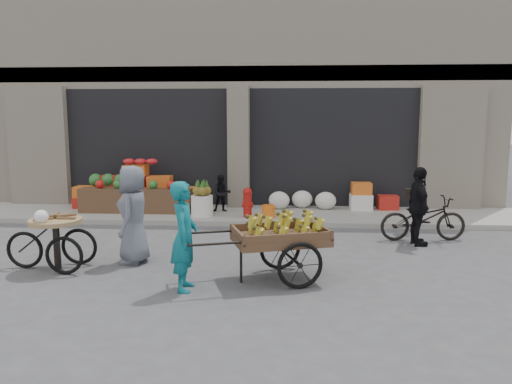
# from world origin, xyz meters

# --- Properties ---
(ground) EXTENTS (80.00, 80.00, 0.00)m
(ground) POSITION_xyz_m (0.00, 0.00, 0.00)
(ground) COLOR #424244
(ground) RESTS_ON ground
(sidewalk) EXTENTS (18.00, 2.20, 0.12)m
(sidewalk) POSITION_xyz_m (0.00, 4.10, 0.06)
(sidewalk) COLOR gray
(sidewalk) RESTS_ON ground
(building) EXTENTS (14.00, 6.45, 7.00)m
(building) POSITION_xyz_m (0.00, 8.03, 3.37)
(building) COLOR beige
(building) RESTS_ON ground
(fruit_display) EXTENTS (3.10, 1.12, 1.24)m
(fruit_display) POSITION_xyz_m (-2.48, 4.38, 0.67)
(fruit_display) COLOR #B02018
(fruit_display) RESTS_ON sidewalk
(pineapple_bin) EXTENTS (0.52, 0.52, 0.50)m
(pineapple_bin) POSITION_xyz_m (-0.75, 3.60, 0.37)
(pineapple_bin) COLOR silver
(pineapple_bin) RESTS_ON sidewalk
(fire_hydrant) EXTENTS (0.22, 0.22, 0.71)m
(fire_hydrant) POSITION_xyz_m (0.35, 3.55, 0.50)
(fire_hydrant) COLOR #A5140F
(fire_hydrant) RESTS_ON sidewalk
(orange_bucket) EXTENTS (0.32, 0.32, 0.30)m
(orange_bucket) POSITION_xyz_m (0.85, 3.50, 0.27)
(orange_bucket) COLOR orange
(orange_bucket) RESTS_ON sidewalk
(right_bay_goods) EXTENTS (3.35, 0.60, 0.70)m
(right_bay_goods) POSITION_xyz_m (2.61, 4.70, 0.41)
(right_bay_goods) COLOR silver
(right_bay_goods) RESTS_ON sidewalk
(seated_person) EXTENTS (0.51, 0.43, 0.93)m
(seated_person) POSITION_xyz_m (-0.35, 4.20, 0.58)
(seated_person) COLOR black
(seated_person) RESTS_ON sidewalk
(banana_cart) EXTENTS (2.52, 1.60, 0.98)m
(banana_cart) POSITION_xyz_m (1.16, -0.68, 0.72)
(banana_cart) COLOR brown
(banana_cart) RESTS_ON ground
(vendor_woman) EXTENTS (0.41, 0.60, 1.58)m
(vendor_woman) POSITION_xyz_m (-0.15, -1.21, 0.79)
(vendor_woman) COLOR #0E6670
(vendor_woman) RESTS_ON ground
(tricycle_cart) EXTENTS (1.42, 0.84, 0.95)m
(tricycle_cart) POSITION_xyz_m (-2.45, -0.38, 0.57)
(tricycle_cart) COLOR #9E7F51
(tricycle_cart) RESTS_ON ground
(vendor_grey) EXTENTS (0.55, 0.83, 1.67)m
(vendor_grey) POSITION_xyz_m (-1.30, 0.09, 0.84)
(vendor_grey) COLOR slate
(vendor_grey) RESTS_ON ground
(bicycle) EXTENTS (1.76, 0.75, 0.90)m
(bicycle) POSITION_xyz_m (4.03, 1.99, 0.45)
(bicycle) COLOR black
(bicycle) RESTS_ON ground
(cyclist) EXTENTS (0.45, 0.93, 1.53)m
(cyclist) POSITION_xyz_m (3.83, 1.59, 0.77)
(cyclist) COLOR black
(cyclist) RESTS_ON ground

